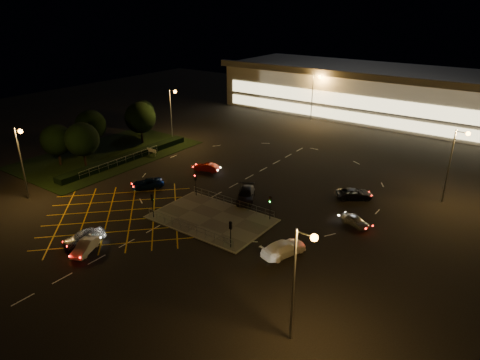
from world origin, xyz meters
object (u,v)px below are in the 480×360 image
Objects in this scene: car_queue_white at (85,247)px; car_left_blue at (147,183)px; car_east_grey at (355,194)px; signal_sw at (152,201)px; car_right_silver at (355,221)px; signal_se at (231,229)px; signal_nw at (196,180)px; car_circ_red at (207,167)px; signal_ne at (270,203)px; car_far_dkgrey at (246,195)px; car_near_silver at (84,237)px; car_approach_white at (284,248)px.

car_left_blue is at bearing 91.28° from car_queue_white.
car_east_grey reaches higher than car_left_blue.
signal_sw is 24.69m from car_right_silver.
signal_sw is 12.00m from signal_se.
signal_nw is 9.56m from car_circ_red.
car_circ_red is (-16.84, 8.06, -1.72)m from signal_ne.
signal_sw reaches higher than car_far_dkgrey.
car_left_blue is at bearing -33.69° from car_circ_red.
car_near_silver is at bearing 124.12° from car_queue_white.
signal_se is 12.49m from car_far_dkgrey.
signal_nw reaches higher than car_far_dkgrey.
car_near_silver reaches higher than car_far_dkgrey.
car_east_grey is at bearing 82.31° from car_circ_red.
car_circ_red is (2.85, 9.93, 0.01)m from car_left_blue.
car_approach_white is (11.00, -8.66, -0.01)m from car_far_dkgrey.
car_far_dkgrey is 14.85m from car_east_grey.
car_left_blue is at bearing -17.26° from signal_se.
car_approach_white is at bearing 141.91° from car_east_grey.
signal_nw is 18.26m from car_approach_white.
signal_se is 16.42m from car_near_silver.
signal_ne is at bearing -146.35° from signal_sw.
car_far_dkgrey is 1.36× the size of car_circ_red.
car_near_silver is (-1.85, -8.68, -1.58)m from signal_sw.
car_near_silver is 34.97m from car_east_grey.
car_near_silver reaches higher than car_right_silver.
signal_sw is 7.99m from signal_nw.
car_east_grey is at bearing 33.83° from signal_nw.
car_near_silver reaches higher than car_left_blue.
signal_se reaches higher than car_left_blue.
car_near_silver is at bearing -141.42° from car_far_dkgrey.
car_near_silver reaches higher than car_east_grey.
car_left_blue is at bearing 82.82° from car_east_grey.
signal_sw is 17.52m from car_approach_white.
car_east_grey is at bearing -131.95° from signal_sw.
car_near_silver is (-13.85, -8.68, -1.58)m from signal_se.
car_left_blue is 0.86× the size of car_far_dkgrey.
car_right_silver is at bearing 65.26° from car_circ_red.
signal_se and signal_ne have the same top height.
car_right_silver is (14.72, 1.85, -0.14)m from car_far_dkgrey.
signal_ne is at bearing 46.74° from car_circ_red.
signal_nw is 0.63× the size of car_east_grey.
car_far_dkgrey is (6.29, 3.01, -1.58)m from signal_nw.
signal_ne is 13.62m from car_east_grey.
signal_sw is 1.00× the size of signal_ne.
signal_sw is at bearing 64.94° from car_queue_white.
car_far_dkgrey reaches higher than car_right_silver.
car_far_dkgrey is at bearing -62.57° from signal_se.
car_circ_red is (-11.13, 5.05, -0.13)m from car_far_dkgrey.
car_east_grey is (6.04, 20.08, -1.68)m from signal_se.
signal_se is at bearing 14.52° from car_queue_white.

